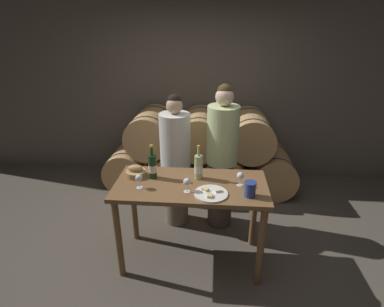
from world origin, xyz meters
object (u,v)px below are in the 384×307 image
Objects in this scene: wine_bottle_white at (198,167)px; blue_crock at (250,189)px; tasting_table at (191,197)px; wine_bottle_red at (153,166)px; wine_glass_far_left at (139,178)px; wine_glass_center at (240,176)px; bread_basket at (136,172)px; person_right at (222,159)px; wine_glass_left at (187,182)px; person_left at (176,162)px; cheese_plate at (211,193)px.

blue_crock is (0.46, -0.29, -0.05)m from wine_bottle_white.
wine_bottle_red reaches higher than tasting_table.
wine_glass_center is at bearing 7.39° from wine_glass_far_left.
wine_bottle_red reaches higher than wine_glass_far_left.
wine_glass_center reaches higher than tasting_table.
wine_bottle_red is 0.19m from bread_basket.
wine_glass_far_left reaches higher than tasting_table.
wine_glass_left is at bearing -111.89° from person_right.
person_left is at bearing 73.13° from wine_glass_far_left.
cheese_plate is 0.23m from wine_glass_left.
wine_glass_far_left reaches higher than bread_basket.
tasting_table is 0.59m from bread_basket.
person_right is 1.07m from wine_glass_far_left.
wine_bottle_red is at bearing -7.95° from bread_basket.
blue_crock is (0.90, -0.26, -0.05)m from wine_bottle_red.
wine_glass_left is 0.50m from wine_glass_center.
wine_glass_left is at bearing -75.24° from person_left.
wine_bottle_white is at bearing 23.45° from wine_glass_far_left.
wine_bottle_red is 0.94m from blue_crock.
wine_bottle_red is 0.43m from wine_glass_left.
blue_crock is 1.01× the size of wine_glass_left.
blue_crock is at bearing -68.27° from wine_glass_center.
wine_bottle_red is at bearing -140.47° from person_right.
wine_glass_left is (0.53, -0.26, 0.05)m from bread_basket.
blue_crock is (0.52, -0.17, 0.21)m from tasting_table.
wine_bottle_white is (-0.23, -0.53, 0.15)m from person_right.
cheese_plate is (-0.33, 0.00, -0.07)m from blue_crock.
wine_bottle_red is (-0.14, -0.55, 0.21)m from person_left.
wine_bottle_red is 0.22m from wine_glass_far_left.
wine_bottle_red is at bearing 146.10° from wine_glass_left.
person_left is 8.13× the size of bread_basket.
bread_basket is (-0.55, 0.12, 0.18)m from tasting_table.
wine_glass_left is 1.00× the size of wine_glass_center.
wine_bottle_white is at bearing -113.72° from person_right.
person_right is at bearing 0.01° from person_left.
wine_bottle_white is at bearing 71.95° from wine_glass_left.
wine_glass_left is at bearing 173.33° from cheese_plate.
bread_basket is 1.45× the size of wine_glass_far_left.
wine_glass_far_left is (0.09, -0.23, 0.05)m from bread_basket.
cheese_plate is at bearing -145.66° from wine_glass_center.
person_left is 0.95m from wine_glass_center.
wine_glass_left reaches higher than tasting_table.
wine_bottle_white reaches higher than cheese_plate.
wine_bottle_red reaches higher than cheese_plate.
wine_bottle_red is at bearing 67.34° from wine_glass_far_left.
wine_bottle_white is (0.06, 0.12, 0.26)m from tasting_table.
wine_bottle_white reaches higher than tasting_table.
wine_glass_left and wine_glass_center have the same top height.
wine_glass_left reaches higher than bread_basket.
blue_crock is at bearing -32.10° from wine_bottle_white.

